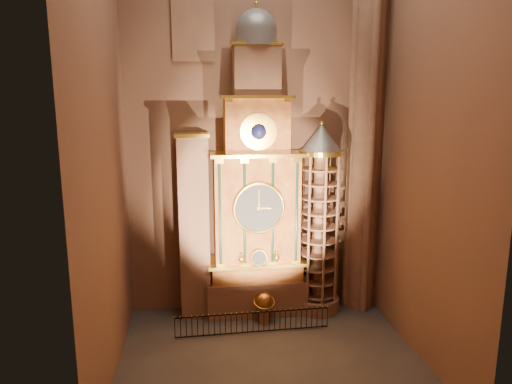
{
  "coord_description": "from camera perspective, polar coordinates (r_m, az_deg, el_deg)",
  "views": [
    {
      "loc": [
        -3.27,
        -19.2,
        11.8
      ],
      "look_at": [
        -0.28,
        3.0,
        7.37
      ],
      "focal_mm": 32.0,
      "sensor_mm": 36.0,
      "label": 1
    }
  ],
  "objects": [
    {
      "name": "floor",
      "position": [
        22.77,
        1.81,
        -20.02
      ],
      "size": [
        14.0,
        14.0,
        0.0
      ],
      "primitive_type": "plane",
      "color": "#383330",
      "rests_on": "ground"
    },
    {
      "name": "celestial_globe",
      "position": [
        25.43,
        1.01,
        -13.92
      ],
      "size": [
        1.32,
        1.26,
        1.68
      ],
      "color": "#8C634C",
      "rests_on": "floor"
    },
    {
      "name": "astronomical_clock",
      "position": [
        24.91,
        0.04,
        -0.67
      ],
      "size": [
        5.6,
        2.41,
        16.7
      ],
      "color": "#8C634C",
      "rests_on": "floor"
    },
    {
      "name": "wall_back",
      "position": [
        25.42,
        -0.28,
        9.39
      ],
      "size": [
        22.0,
        0.0,
        22.0
      ],
      "primitive_type": "plane",
      "rotation": [
        1.57,
        0.0,
        0.0
      ],
      "color": "#8F614D",
      "rests_on": "floor"
    },
    {
      "name": "stair_turret",
      "position": [
        25.68,
        7.89,
        -3.65
      ],
      "size": [
        2.5,
        2.5,
        10.8
      ],
      "color": "#8C634C",
      "rests_on": "floor"
    },
    {
      "name": "iron_railing",
      "position": [
        24.48,
        -0.37,
        -16.01
      ],
      "size": [
        7.97,
        0.21,
        1.12
      ],
      "color": "black",
      "rests_on": "floor"
    },
    {
      "name": "wall_right",
      "position": [
        21.79,
        20.69,
        8.38
      ],
      "size": [
        0.0,
        22.0,
        22.0
      ],
      "primitive_type": "plane",
      "rotation": [
        1.57,
        0.0,
        -1.57
      ],
      "color": "#8F614D",
      "rests_on": "floor"
    },
    {
      "name": "portrait_tower",
      "position": [
        25.08,
        -7.71,
        -4.29
      ],
      "size": [
        1.8,
        1.6,
        10.2
      ],
      "color": "#8C634C",
      "rests_on": "floor"
    },
    {
      "name": "wall_left",
      "position": [
        19.57,
        -18.85,
        8.26
      ],
      "size": [
        0.0,
        22.0,
        22.0
      ],
      "primitive_type": "plane",
      "rotation": [
        1.57,
        0.0,
        1.57
      ],
      "color": "#8F614D",
      "rests_on": "floor"
    },
    {
      "name": "stained_glass_window",
      "position": [
        25.55,
        -7.95,
        21.7
      ],
      "size": [
        2.2,
        0.14,
        5.2
      ],
      "color": "navy",
      "rests_on": "wall_back"
    },
    {
      "name": "gothic_pier",
      "position": [
        25.96,
        13.67,
        9.12
      ],
      "size": [
        2.04,
        2.04,
        22.0
      ],
      "color": "#8C634C",
      "rests_on": "floor"
    }
  ]
}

